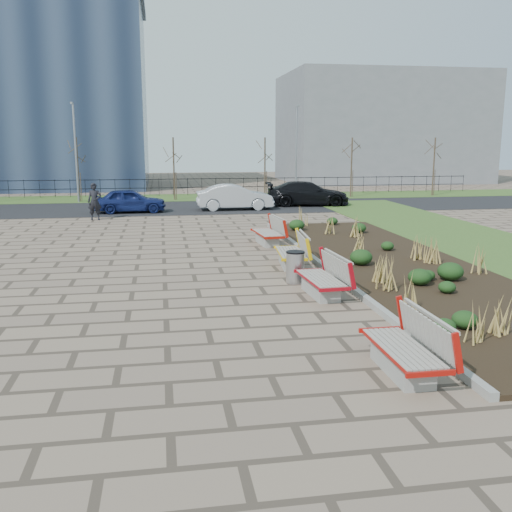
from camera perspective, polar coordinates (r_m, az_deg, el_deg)
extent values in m
plane|color=#776351|center=(11.82, -4.84, -7.37)|extent=(120.00, 120.00, 0.00)
cube|color=black|center=(18.04, 13.98, -0.92)|extent=(4.50, 18.00, 0.10)
cube|color=gray|center=(17.26, 6.86, -1.13)|extent=(0.16, 18.00, 0.15)
cube|color=#33511E|center=(39.35, -8.19, 5.79)|extent=(80.00, 5.00, 0.04)
cube|color=black|center=(33.39, -7.93, 4.80)|extent=(80.00, 7.00, 0.02)
cylinder|color=#B2B2B7|center=(15.58, 3.94, -1.13)|extent=(0.49, 0.49, 0.84)
imported|color=black|center=(28.99, -15.83, 5.26)|extent=(0.67, 0.45, 1.81)
imported|color=navy|center=(31.51, -12.47, 5.44)|extent=(3.81, 1.62, 1.29)
imported|color=#ACAEB4|center=(32.10, -2.14, 5.91)|extent=(4.27, 1.50, 1.40)
imported|color=black|center=(34.30, 5.16, 6.25)|extent=(5.11, 2.51, 1.43)
cube|color=slate|center=(57.11, 12.28, 12.37)|extent=(18.00, 12.00, 10.00)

